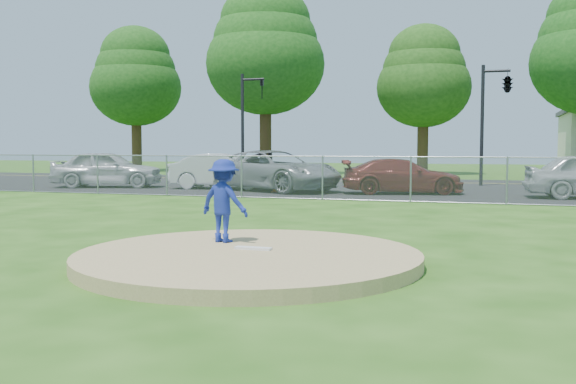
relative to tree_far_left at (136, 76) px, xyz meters
name	(u,v)px	position (x,y,z in m)	size (l,w,h in m)	color
ground	(369,207)	(22.00, -23.00, -7.06)	(120.00, 120.00, 0.00)	#204B10
pitchers_mound	(249,258)	(22.00, -33.00, -6.96)	(5.40, 5.40, 0.20)	tan
pitching_rubber	(253,248)	(22.00, -32.80, -6.84)	(0.60, 0.15, 0.04)	white
chain_link_fence	(380,179)	(22.00, -21.00, -6.31)	(40.00, 0.06, 1.50)	gray
parking_lot	(400,192)	(22.00, -16.50, -7.05)	(50.00, 8.00, 0.01)	black
street	(421,182)	(22.00, -9.00, -7.06)	(60.00, 7.00, 0.01)	black
tree_far_left	(136,76)	(0.00, 0.00, 0.00)	(6.72, 6.72, 10.74)	#3B2715
tree_left	(265,49)	(11.00, -2.00, 1.18)	(7.84, 7.84, 12.53)	#372514
tree_center	(424,76)	(21.00, 1.00, -0.59)	(6.16, 6.16, 9.84)	#3D2816
traffic_signal_left	(247,117)	(13.24, -11.00, -3.70)	(1.28, 0.20, 5.60)	black
traffic_signal_center	(505,86)	(25.97, -11.00, -2.45)	(1.42, 2.48, 5.60)	black
pitcher	(224,201)	(21.23, -32.19, -6.15)	(0.92, 0.53, 1.43)	navy
traffic_cone	(277,184)	(17.29, -17.99, -6.71)	(0.35, 0.35, 0.68)	#DE450B
parked_car_silver	(107,169)	(9.03, -17.38, -6.22)	(1.95, 4.85, 1.65)	silver
parked_car_white	(224,171)	(14.46, -16.82, -6.29)	(1.61, 4.61, 1.52)	silver
parked_car_gray	(273,170)	(16.89, -17.24, -6.21)	(2.78, 6.02, 1.67)	gray
parked_car_darkred	(402,176)	(22.20, -17.30, -6.37)	(1.90, 4.67, 1.35)	maroon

